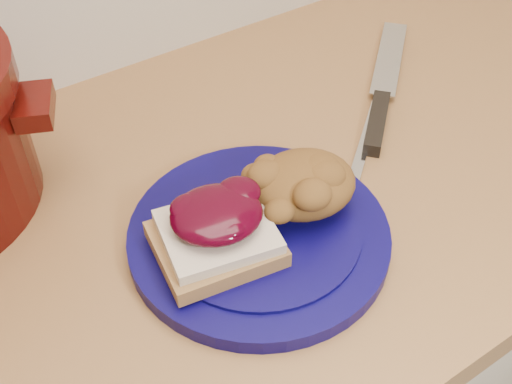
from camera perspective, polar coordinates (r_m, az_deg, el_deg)
plate at (r=0.66m, az=0.26°, el=-3.91°), size 0.33×0.33×0.02m
sandwich at (r=0.61m, az=-3.54°, el=-3.39°), size 0.13×0.12×0.06m
stuffing_mound at (r=0.66m, az=4.24°, el=0.71°), size 0.13×0.12×0.05m
chef_knife at (r=0.85m, az=11.01°, el=7.74°), size 0.25×0.22×0.02m
butter_knife at (r=0.80m, az=9.84°, el=5.00°), size 0.14×0.12×0.00m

